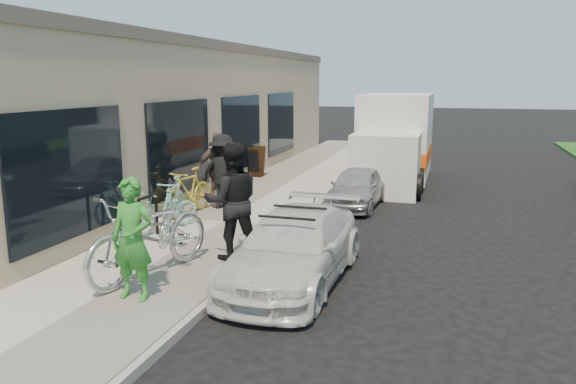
# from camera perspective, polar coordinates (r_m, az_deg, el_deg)

# --- Properties ---
(ground) EXTENTS (120.00, 120.00, 0.00)m
(ground) POSITION_cam_1_polar(r_m,az_deg,el_deg) (8.97, -2.36, -9.37)
(ground) COLOR black
(ground) RESTS_ON ground
(sidewalk) EXTENTS (3.00, 34.00, 0.15)m
(sidewalk) POSITION_cam_1_polar(r_m,az_deg,el_deg) (12.32, -6.62, -3.31)
(sidewalk) COLOR #B6B0A3
(sidewalk) RESTS_ON ground
(curb) EXTENTS (0.12, 34.00, 0.13)m
(curb) POSITION_cam_1_polar(r_m,az_deg,el_deg) (11.81, 0.33, -3.93)
(curb) COLOR #A29C94
(curb) RESTS_ON ground
(storefront) EXTENTS (3.60, 20.00, 4.22)m
(storefront) POSITION_cam_1_polar(r_m,az_deg,el_deg) (17.85, -10.05, 7.79)
(storefront) COLOR #C5B089
(storefront) RESTS_ON ground
(bike_rack) EXTENTS (0.11, 0.60, 0.84)m
(bike_rack) POSITION_cam_1_polar(r_m,az_deg,el_deg) (11.17, -14.03, -2.03)
(bike_rack) COLOR black
(bike_rack) RESTS_ON sidewalk
(sandwich_board) EXTENTS (0.61, 0.62, 0.95)m
(sandwich_board) POSITION_cam_1_polar(r_m,az_deg,el_deg) (17.81, -3.49, 3.12)
(sandwich_board) COLOR black
(sandwich_board) RESTS_ON sidewalk
(sedan_white) EXTENTS (1.69, 3.91, 1.16)m
(sedan_white) POSITION_cam_1_polar(r_m,az_deg,el_deg) (8.91, 0.64, -5.70)
(sedan_white) COLOR silver
(sedan_white) RESTS_ON ground
(sedan_silver) EXTENTS (1.31, 2.98, 1.00)m
(sedan_silver) POSITION_cam_1_polar(r_m,az_deg,el_deg) (14.30, 6.97, 0.47)
(sedan_silver) COLOR #A7A7AC
(sedan_silver) RESTS_ON ground
(moving_truck) EXTENTS (2.13, 5.56, 2.73)m
(moving_truck) POSITION_cam_1_polar(r_m,az_deg,el_deg) (17.96, 10.76, 4.86)
(moving_truck) COLOR silver
(moving_truck) RESTS_ON ground
(tandem_bike) EXTENTS (1.49, 2.67, 1.33)m
(tandem_bike) POSITION_cam_1_polar(r_m,az_deg,el_deg) (8.97, -13.75, -4.24)
(tandem_bike) COLOR silver
(tandem_bike) RESTS_ON sidewalk
(woman_rider) EXTENTS (0.64, 0.43, 1.73)m
(woman_rider) POSITION_cam_1_polar(r_m,az_deg,el_deg) (8.06, -15.53, -4.64)
(woman_rider) COLOR #2F872D
(woman_rider) RESTS_ON sidewalk
(man_standing) EXTENTS (1.22, 1.14, 2.00)m
(man_standing) POSITION_cam_1_polar(r_m,az_deg,el_deg) (9.55, -5.68, -0.95)
(man_standing) COLOR black
(man_standing) RESTS_ON sidewalk
(cruiser_bike_a) EXTENTS (0.84, 1.74, 1.01)m
(cruiser_bike_a) POSITION_cam_1_polar(r_m,az_deg,el_deg) (12.03, -11.53, -0.99)
(cruiser_bike_a) COLOR #83C4B8
(cruiser_bike_a) RESTS_ON sidewalk
(cruiser_bike_b) EXTENTS (1.12, 1.65, 0.82)m
(cruiser_bike_b) POSITION_cam_1_polar(r_m,az_deg,el_deg) (11.70, -12.30, -1.83)
(cruiser_bike_b) COLOR #83C4B8
(cruiser_bike_b) RESTS_ON sidewalk
(cruiser_bike_c) EXTENTS (0.77, 1.79, 1.04)m
(cruiser_bike_c) POSITION_cam_1_polar(r_m,az_deg,el_deg) (12.99, -10.05, 0.06)
(cruiser_bike_c) COLOR gold
(cruiser_bike_c) RESTS_ON sidewalk
(bystander_a) EXTENTS (1.19, 0.74, 1.77)m
(bystander_a) POSITION_cam_1_polar(r_m,az_deg,el_deg) (13.39, -6.63, 2.07)
(bystander_a) COLOR black
(bystander_a) RESTS_ON sidewalk
(bystander_b) EXTENTS (1.11, 0.98, 1.80)m
(bystander_b) POSITION_cam_1_polar(r_m,az_deg,el_deg) (13.64, -7.18, 2.30)
(bystander_b) COLOR brown
(bystander_b) RESTS_ON sidewalk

